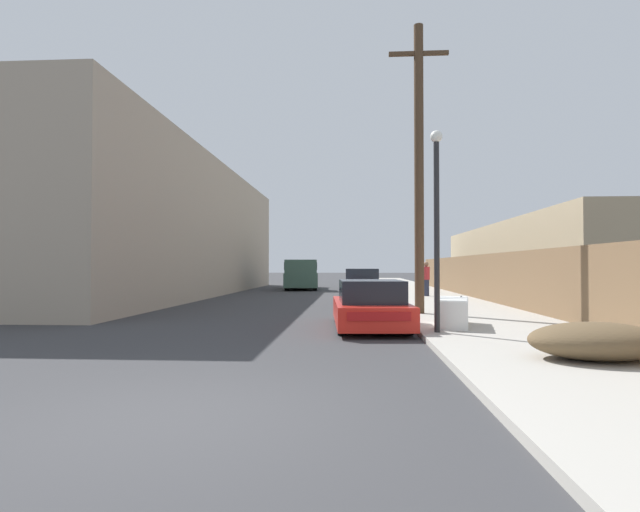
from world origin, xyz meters
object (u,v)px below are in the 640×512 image
Objects in this scene: pedestrian at (426,279)px; car_parked_mid at (362,285)px; brush_pile at (597,341)px; discarded_fridge at (452,312)px; utility_pole at (419,164)px; pickup_truck at (301,275)px; street_lamp at (437,214)px; parked_sports_car_red at (370,306)px.

car_parked_mid is at bearing -177.59° from pedestrian.
brush_pile is 1.24× the size of pedestrian.
utility_pole is (-0.35, 3.16, 4.17)m from discarded_fridge.
car_parked_mid reaches higher than discarded_fridge.
discarded_fridge is at bearing -81.26° from car_parked_mid.
pedestrian is at bearing 1.85° from car_parked_mid.
discarded_fridge is 0.95× the size of brush_pile.
pickup_truck is 0.63× the size of utility_pole.
pedestrian reaches higher than discarded_fridge.
car_parked_mid is 2.63× the size of pedestrian.
pickup_truck is at bearing 107.36° from utility_pole.
utility_pole is (1.58, -8.62, 3.96)m from car_parked_mid.
brush_pile is at bearing -77.17° from utility_pole.
street_lamp is 4.22m from brush_pile.
parked_sports_car_red is 0.48× the size of utility_pole.
discarded_fridge is 11.97m from pedestrian.
street_lamp reaches higher than brush_pile.
pickup_truck reaches higher than parked_sports_car_red.
utility_pole is (5.34, -17.10, 3.66)m from pickup_truck.
brush_pile is (1.32, -4.19, -0.04)m from discarded_fridge.
parked_sports_car_red is 11.99m from pedestrian.
brush_pile is (3.25, -15.97, -0.26)m from car_parked_mid.
pedestrian is (3.07, 11.59, 0.40)m from parked_sports_car_red.
utility_pole is 5.39× the size of pedestrian.
discarded_fridge is 1.97m from parked_sports_car_red.
pickup_truck is (-5.70, 20.26, 0.51)m from discarded_fridge.
car_parked_mid is at bearing 112.01° from discarded_fridge.
utility_pole reaches higher than discarded_fridge.
discarded_fridge is 5.24m from utility_pole.
pickup_truck is at bearing 129.24° from pedestrian.
car_parked_mid is 2.12× the size of brush_pile.
car_parked_mid is (-1.93, 11.78, 0.21)m from discarded_fridge.
discarded_fridge is at bearing 64.60° from street_lamp.
utility_pole is 8.64m from brush_pile.
street_lamp is at bearing -102.70° from discarded_fridge.
pickup_truck is at bearing 97.16° from parked_sports_car_red.
pickup_truck is 25.45m from brush_pile.
pickup_truck is at bearing 118.41° from discarded_fridge.
pickup_truck is 3.39× the size of pedestrian.
street_lamp reaches higher than parked_sports_car_red.
street_lamp is (1.38, -12.94, 2.00)m from car_parked_mid.
car_parked_mid reaches higher than parked_sports_car_red.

